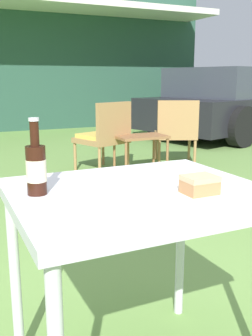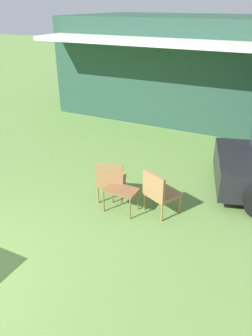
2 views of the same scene
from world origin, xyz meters
name	(u,v)px [view 1 (image 1 of 2)]	position (x,y,z in m)	size (l,w,h in m)	color
cabin_building	(6,61)	(1.03, 9.64, 1.54)	(8.54, 5.68, 3.05)	#284C3D
parked_car	(235,103)	(4.67, 5.06, 0.63)	(4.31, 2.85, 1.29)	black
wicker_chair_cushioned	(105,134)	(1.15, 3.18, 0.45)	(0.65, 0.65, 0.83)	#9E7547
wicker_chair_plain	(176,130)	(2.13, 3.16, 0.46)	(0.67, 0.67, 0.83)	#9E7547
garden_side_table	(141,140)	(1.50, 2.92, 0.39)	(0.58, 0.38, 0.45)	brown
patio_table	(139,212)	(0.00, 0.00, 0.66)	(0.83, 0.69, 0.74)	silver
cake_on_plate	(195,190)	(0.12, -0.16, 0.76)	(0.22, 0.22, 0.07)	white
cola_bottle_near	(36,168)	(-0.32, 0.08, 0.82)	(0.06, 0.06, 0.24)	black
fork	(182,200)	(0.05, -0.18, 0.74)	(0.18, 0.08, 0.01)	silver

